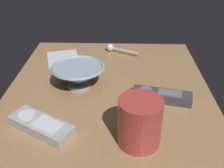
% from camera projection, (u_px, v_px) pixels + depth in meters
% --- Properties ---
extents(ground_plane, '(6.00, 6.00, 0.00)m').
position_uv_depth(ground_plane, '(108.00, 100.00, 0.74)').
color(ground_plane, black).
extents(table, '(0.68, 0.56, 0.03)m').
position_uv_depth(table, '(108.00, 95.00, 0.73)').
color(table, '#936D47').
rests_on(table, ground).
extents(cereal_bowl, '(0.15, 0.15, 0.07)m').
position_uv_depth(cereal_bowl, '(79.00, 75.00, 0.73)').
color(cereal_bowl, '#8C9EAD').
rests_on(cereal_bowl, table).
extents(coffee_mug, '(0.09, 0.09, 0.10)m').
position_uv_depth(coffee_mug, '(140.00, 122.00, 0.53)').
color(coffee_mug, '#A53833').
rests_on(coffee_mug, table).
extents(teaspoon, '(0.07, 0.11, 0.03)m').
position_uv_depth(teaspoon, '(112.00, 48.00, 0.94)').
color(teaspoon, silver).
rests_on(teaspoon, table).
extents(tv_remote_near, '(0.12, 0.16, 0.03)m').
position_uv_depth(tv_remote_near, '(41.00, 125.00, 0.58)').
color(tv_remote_near, '#9E9EA3').
rests_on(tv_remote_near, table).
extents(tv_remote_far, '(0.08, 0.16, 0.03)m').
position_uv_depth(tv_remote_far, '(162.00, 96.00, 0.68)').
color(tv_remote_far, '#38383D').
rests_on(tv_remote_far, table).
extents(folded_napkin, '(0.14, 0.13, 0.01)m').
position_uv_depth(folded_napkin, '(63.00, 58.00, 0.90)').
color(folded_napkin, '#B2BCC6').
rests_on(folded_napkin, table).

